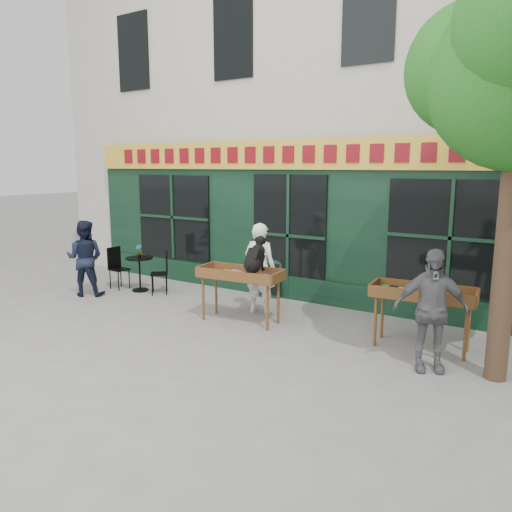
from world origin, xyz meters
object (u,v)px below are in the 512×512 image
object	(u,v)px
woman	(260,268)
man_right	(430,310)
book_cart_center	(240,277)
man_left	(85,258)
bistro_table	(139,267)
dog	(255,254)
book_cart_right	(423,297)

from	to	relation	value
woman	man_right	size ratio (longest dim) A/B	1.02
book_cart_center	woman	size ratio (longest dim) A/B	0.90
man_left	bistro_table	bearing A→B (deg)	-159.21
book_cart_center	dog	distance (m)	0.59
book_cart_right	man_right	world-z (taller)	man_right
dog	woman	bearing A→B (deg)	110.78
woman	man_left	size ratio (longest dim) A/B	1.06
woman	man_left	distance (m)	3.98
book_cart_center	man_left	xyz separation A→B (m)	(-3.87, -0.30, -0.00)
woman	bistro_table	bearing A→B (deg)	-4.83
book_cart_center	book_cart_right	world-z (taller)	same
book_cart_center	bistro_table	distance (m)	3.24
book_cart_center	woman	world-z (taller)	woman
woman	book_cart_center	bearing A→B (deg)	84.21
book_cart_center	woman	xyz separation A→B (m)	(-0.00, 0.65, 0.05)
dog	woman	world-z (taller)	woman
man_right	dog	bearing A→B (deg)	149.02
dog	man_right	world-z (taller)	man_right
dog	book_cart_right	xyz separation A→B (m)	(2.74, 0.46, -0.47)
book_cart_right	man_right	xyz separation A→B (m)	(0.30, -0.75, 0.03)
book_cart_center	dog	xyz separation A→B (m)	(0.35, -0.05, 0.47)
dog	man_left	world-z (taller)	man_left
woman	man_right	bearing A→B (deg)	157.89
woman	man_left	bearing A→B (deg)	8.05
dog	bistro_table	bearing A→B (deg)	163.80
dog	bistro_table	world-z (taller)	dog
book_cart_center	man_left	distance (m)	3.88
woman	man_right	world-z (taller)	woman
man_right	man_left	distance (m)	7.26
book_cart_center	dog	world-z (taller)	dog
book_cart_center	bistro_table	world-z (taller)	book_cart_center
dog	man_left	size ratio (longest dim) A/B	0.37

